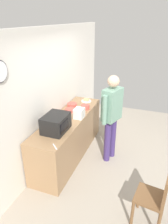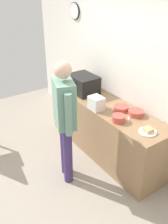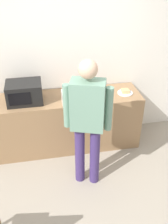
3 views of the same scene
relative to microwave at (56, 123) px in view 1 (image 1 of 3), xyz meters
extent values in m
plane|color=#9E9384|center=(0.56, -1.20, -1.05)|extent=(6.00, 6.00, 0.00)
cube|color=silver|center=(0.56, 0.40, 0.25)|extent=(5.40, 0.10, 2.60)
cube|color=#93704C|center=(0.57, 0.02, -0.60)|extent=(2.33, 0.62, 0.90)
cube|color=black|center=(0.00, 0.00, 0.00)|extent=(0.50, 0.38, 0.30)
cube|color=black|center=(-0.06, -0.19, 0.00)|extent=(0.30, 0.01, 0.18)
cylinder|color=white|center=(1.51, -0.02, -0.14)|extent=(0.23, 0.23, 0.01)
cube|color=#E0AE71|center=(1.51, -0.02, -0.11)|extent=(0.12, 0.12, 0.05)
cylinder|color=#C64C42|center=(1.09, -0.15, -0.10)|extent=(0.19, 0.19, 0.09)
cylinder|color=#C64C42|center=(0.86, 0.11, -0.12)|extent=(0.22, 0.22, 0.06)
cylinder|color=#C64C42|center=(1.10, 0.17, -0.11)|extent=(0.22, 0.22, 0.08)
cube|color=silver|center=(0.62, -0.19, -0.05)|extent=(0.22, 0.18, 0.20)
cube|color=silver|center=(1.13, 0.00, -0.15)|extent=(0.12, 0.14, 0.01)
cube|color=silver|center=(-0.46, -0.21, -0.15)|extent=(0.13, 0.14, 0.01)
cylinder|color=#3C2B64|center=(0.85, -0.84, -0.59)|extent=(0.13, 0.13, 0.91)
cylinder|color=#3C2B64|center=(0.66, -0.78, -0.59)|extent=(0.13, 0.13, 0.91)
cube|color=gray|center=(0.76, -0.81, 0.17)|extent=(0.46, 0.36, 0.63)
cylinder|color=gray|center=(1.00, -0.89, 0.14)|extent=(0.09, 0.09, 0.57)
cylinder|color=gray|center=(0.52, -0.73, 0.14)|extent=(0.09, 0.09, 0.57)
sphere|color=#D1A889|center=(0.76, -0.81, 0.63)|extent=(0.22, 0.22, 0.22)
cylinder|color=brown|center=(-0.33, -1.55, -0.82)|extent=(0.04, 0.04, 0.45)
cylinder|color=brown|center=(-0.69, -1.50, -0.82)|extent=(0.04, 0.04, 0.45)
cylinder|color=brown|center=(-0.38, -1.90, -0.82)|extent=(0.04, 0.04, 0.45)
cube|color=brown|center=(-0.54, -1.70, -0.58)|extent=(0.45, 0.45, 0.04)
cube|color=brown|center=(-0.56, -1.88, -0.33)|extent=(0.40, 0.09, 0.45)
camera|label=1|loc=(-2.86, -1.59, 1.70)|focal=33.56mm
camera|label=2|loc=(3.25, -2.20, 1.62)|focal=39.82mm
camera|label=3|loc=(0.24, -3.33, 1.70)|focal=40.94mm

